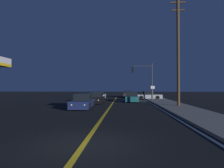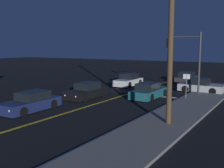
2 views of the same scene
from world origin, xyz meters
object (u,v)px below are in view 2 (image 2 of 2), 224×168
(car_following_oncoming_navy, at_px, (31,103))
(street_sign_corner, at_px, (186,82))
(car_distant_tail_silver, at_px, (201,86))
(car_parked_curb_charcoal, at_px, (187,78))
(traffic_signal_near_right, at_px, (187,54))
(car_side_waiting_black, at_px, (86,92))
(utility_pole_right, at_px, (171,21))
(car_lead_oncoming_white, at_px, (128,81))
(car_mid_block_teal, at_px, (149,91))

(car_following_oncoming_navy, bearing_deg, street_sign_corner, -132.08)
(car_distant_tail_silver, distance_m, car_parked_curb_charcoal, 7.24)
(traffic_signal_near_right, bearing_deg, car_side_waiting_black, 43.67)
(traffic_signal_near_right, bearing_deg, car_distant_tail_silver, -113.47)
(car_parked_curb_charcoal, height_order, utility_pole_right, utility_pole_right)
(car_lead_oncoming_white, bearing_deg, car_distant_tail_silver, 177.71)
(car_following_oncoming_navy, xyz_separation_m, street_sign_corner, (8.05, 9.50, 0.93))
(car_distant_tail_silver, xyz_separation_m, utility_pole_right, (1.38, -12.71, 5.24))
(car_side_waiting_black, bearing_deg, traffic_signal_near_right, -136.77)
(car_side_waiting_black, xyz_separation_m, car_following_oncoming_navy, (-0.43, -5.81, 0.00))
(traffic_signal_near_right, relative_size, utility_pole_right, 0.51)
(car_distant_tail_silver, relative_size, car_following_oncoming_navy, 0.94)
(car_parked_curb_charcoal, relative_size, street_sign_corner, 1.89)
(car_lead_oncoming_white, xyz_separation_m, street_sign_corner, (8.19, -5.03, 0.93))
(car_following_oncoming_navy, distance_m, traffic_signal_near_right, 14.62)
(traffic_signal_near_right, distance_m, street_sign_corner, 3.70)
(car_lead_oncoming_white, relative_size, car_distant_tail_silver, 0.99)
(car_parked_curb_charcoal, bearing_deg, car_distant_tail_silver, -62.25)
(car_following_oncoming_navy, height_order, utility_pole_right, utility_pole_right)
(car_side_waiting_black, bearing_deg, car_distant_tail_silver, -132.58)
(car_lead_oncoming_white, xyz_separation_m, car_following_oncoming_navy, (0.14, -14.53, 0.00))
(car_side_waiting_black, distance_m, traffic_signal_near_right, 9.92)
(utility_pole_right, height_order, street_sign_corner, utility_pole_right)
(car_distant_tail_silver, distance_m, utility_pole_right, 13.81)
(car_following_oncoming_navy, bearing_deg, traffic_signal_near_right, -122.20)
(utility_pole_right, bearing_deg, car_mid_block_teal, 121.59)
(car_mid_block_teal, bearing_deg, car_side_waiting_black, -146.80)
(car_distant_tail_silver, bearing_deg, street_sign_corner, 2.19)
(car_following_oncoming_navy, bearing_deg, car_distant_tail_silver, -121.30)
(traffic_signal_near_right, xyz_separation_m, utility_pole_right, (2.23, -10.74, 2.03))
(car_mid_block_teal, distance_m, utility_pole_right, 9.98)
(car_mid_block_teal, xyz_separation_m, traffic_signal_near_right, (2.21, 3.51, 3.21))
(car_mid_block_teal, relative_size, traffic_signal_near_right, 0.80)
(car_following_oncoming_navy, relative_size, car_mid_block_teal, 1.00)
(car_parked_curb_charcoal, bearing_deg, car_lead_oncoming_white, -127.71)
(car_mid_block_teal, distance_m, traffic_signal_near_right, 5.25)
(car_distant_tail_silver, bearing_deg, utility_pole_right, 8.63)
(utility_pole_right, relative_size, street_sign_corner, 5.04)
(car_lead_oncoming_white, relative_size, car_parked_curb_charcoal, 1.01)
(utility_pole_right, bearing_deg, car_parked_curb_charcoal, 103.68)
(traffic_signal_near_right, bearing_deg, car_parked_curb_charcoal, -73.90)
(car_side_waiting_black, height_order, car_following_oncoming_navy, same)
(car_side_waiting_black, distance_m, car_mid_block_teal, 5.46)
(car_side_waiting_black, xyz_separation_m, car_distant_tail_silver, (7.65, 8.45, -0.00))
(car_lead_oncoming_white, bearing_deg, traffic_signal_near_right, 162.69)
(utility_pole_right, bearing_deg, car_lead_oncoming_white, 126.46)
(car_lead_oncoming_white, relative_size, street_sign_corner, 1.92)
(car_side_waiting_black, bearing_deg, car_lead_oncoming_white, -86.74)
(car_side_waiting_black, xyz_separation_m, car_parked_curb_charcoal, (4.36, 14.91, 0.00))
(car_side_waiting_black, distance_m, car_distant_tail_silver, 11.39)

